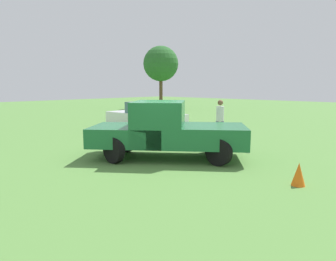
# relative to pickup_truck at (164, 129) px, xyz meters

# --- Properties ---
(ground_plane) EXTENTS (80.00, 80.00, 0.00)m
(ground_plane) POSITION_rel_pickup_truck_xyz_m (0.00, 0.18, -0.96)
(ground_plane) COLOR #54843D
(pickup_truck) EXTENTS (5.07, 4.55, 1.83)m
(pickup_truck) POSITION_rel_pickup_truck_xyz_m (0.00, 0.00, 0.00)
(pickup_truck) COLOR black
(pickup_truck) RESTS_ON ground_plane
(sedan_near) EXTENTS (4.78, 1.94, 1.45)m
(sedan_near) POSITION_rel_pickup_truck_xyz_m (5.61, -4.33, -0.30)
(sedan_near) COLOR black
(sedan_near) RESTS_ON ground_plane
(person_bystander) EXTENTS (0.41, 0.41, 1.73)m
(person_bystander) POSITION_rel_pickup_truck_xyz_m (0.47, -3.87, 0.02)
(person_bystander) COLOR navy
(person_bystander) RESTS_ON ground_plane
(tree_far_center) EXTENTS (3.52, 3.52, 6.25)m
(tree_far_center) POSITION_rel_pickup_truck_xyz_m (15.41, -15.39, 3.51)
(tree_far_center) COLOR brown
(tree_far_center) RESTS_ON ground_plane
(traffic_cone) EXTENTS (0.32, 0.32, 0.55)m
(traffic_cone) POSITION_rel_pickup_truck_xyz_m (-4.25, -0.15, -0.68)
(traffic_cone) COLOR orange
(traffic_cone) RESTS_ON ground_plane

